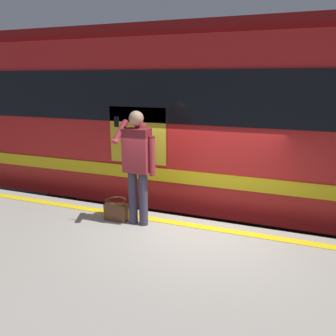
% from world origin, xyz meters
% --- Properties ---
extents(ground_plane, '(23.74, 23.74, 0.00)m').
position_xyz_m(ground_plane, '(0.00, 0.00, 0.00)').
color(ground_plane, '#3D3D3F').
extents(safety_line, '(11.85, 0.16, 0.01)m').
position_xyz_m(safety_line, '(0.00, 0.30, 1.11)').
color(safety_line, yellow).
rests_on(safety_line, platform).
extents(track_rail_near, '(15.72, 0.08, 0.16)m').
position_xyz_m(track_rail_near, '(0.00, -1.20, 0.08)').
color(track_rail_near, slate).
rests_on(track_rail_near, ground).
extents(track_rail_far, '(15.72, 0.08, 0.16)m').
position_xyz_m(track_rail_far, '(0.00, -2.63, 0.08)').
color(track_rail_far, slate).
rests_on(track_rail_far, ground).
extents(train_carriage, '(13.69, 2.88, 4.12)m').
position_xyz_m(train_carriage, '(-1.09, -1.91, 2.60)').
color(train_carriage, red).
rests_on(train_carriage, ground).
extents(passenger, '(0.57, 0.55, 1.79)m').
position_xyz_m(passenger, '(0.82, 0.52, 2.16)').
color(passenger, '#383347').
rests_on(passenger, platform).
extents(handbag, '(0.38, 0.34, 0.35)m').
position_xyz_m(handbag, '(1.23, 0.54, 1.27)').
color(handbag, '#59331E').
rests_on(handbag, platform).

